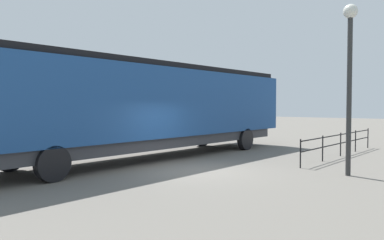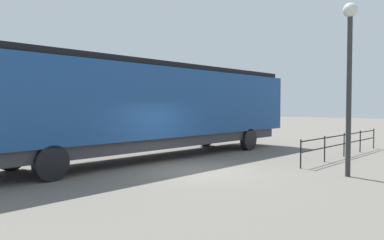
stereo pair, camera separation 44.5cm
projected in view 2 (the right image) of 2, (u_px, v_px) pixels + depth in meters
name	position (u px, v px, depth m)	size (l,w,h in m)	color
ground_plane	(195.00, 171.00, 13.41)	(120.00, 120.00, 0.00)	#666059
locomotive	(161.00, 106.00, 16.93)	(3.14, 16.87, 4.05)	navy
lamp_post	(349.00, 60.00, 12.22)	(0.46, 0.46, 5.54)	#2D2D2D
platform_fence	(344.00, 141.00, 17.10)	(0.05, 8.64, 1.06)	black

